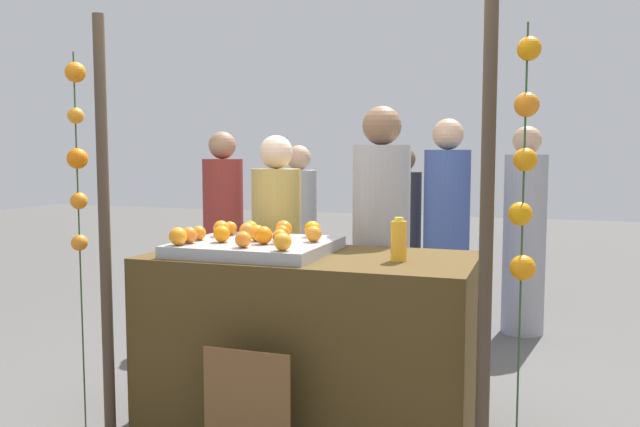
% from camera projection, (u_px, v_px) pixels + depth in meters
% --- Properties ---
extents(ground_plane, '(24.00, 24.00, 0.00)m').
position_uv_depth(ground_plane, '(311.00, 425.00, 3.43)').
color(ground_plane, '#565451').
extents(stall_counter, '(1.66, 0.84, 0.91)m').
position_uv_depth(stall_counter, '(311.00, 341.00, 3.39)').
color(stall_counter, '#4C3819').
rests_on(stall_counter, ground_plane).
extents(orange_tray, '(0.77, 0.71, 0.06)m').
position_uv_depth(orange_tray, '(256.00, 247.00, 3.43)').
color(orange_tray, '#9EA0A5').
rests_on(orange_tray, stall_counter).
extents(orange_0, '(0.08, 0.08, 0.08)m').
position_uv_depth(orange_0, '(280.00, 236.00, 3.32)').
color(orange_0, orange).
rests_on(orange_0, orange_tray).
extents(orange_1, '(0.08, 0.08, 0.08)m').
position_uv_depth(orange_1, '(247.00, 230.00, 3.54)').
color(orange_1, orange).
rests_on(orange_1, orange_tray).
extents(orange_2, '(0.08, 0.08, 0.08)m').
position_uv_depth(orange_2, '(199.00, 233.00, 3.46)').
color(orange_2, orange).
rests_on(orange_2, orange_tray).
extents(orange_3, '(0.09, 0.09, 0.09)m').
position_uv_depth(orange_3, '(284.00, 229.00, 3.59)').
color(orange_3, orange).
rests_on(orange_3, orange_tray).
extents(orange_4, '(0.09, 0.09, 0.09)m').
position_uv_depth(orange_4, '(221.00, 228.00, 3.61)').
color(orange_4, orange).
rests_on(orange_4, orange_tray).
extents(orange_5, '(0.08, 0.08, 0.08)m').
position_uv_depth(orange_5, '(313.00, 234.00, 3.39)').
color(orange_5, orange).
rests_on(orange_5, orange_tray).
extents(orange_6, '(0.09, 0.09, 0.09)m').
position_uv_depth(orange_6, '(222.00, 234.00, 3.37)').
color(orange_6, orange).
rests_on(orange_6, orange_tray).
extents(orange_7, '(0.09, 0.09, 0.09)m').
position_uv_depth(orange_7, '(178.00, 236.00, 3.26)').
color(orange_7, orange).
rests_on(orange_7, orange_tray).
extents(orange_8, '(0.09, 0.09, 0.09)m').
position_uv_depth(orange_8, '(283.00, 242.00, 3.07)').
color(orange_8, orange).
rests_on(orange_8, orange_tray).
extents(orange_9, '(0.08, 0.08, 0.08)m').
position_uv_depth(orange_9, '(282.00, 233.00, 3.45)').
color(orange_9, orange).
rests_on(orange_9, orange_tray).
extents(orange_10, '(0.08, 0.08, 0.08)m').
position_uv_depth(orange_10, '(251.00, 228.00, 3.69)').
color(orange_10, orange).
rests_on(orange_10, orange_tray).
extents(orange_11, '(0.08, 0.08, 0.08)m').
position_uv_depth(orange_11, '(243.00, 240.00, 3.18)').
color(orange_11, orange).
rests_on(orange_11, orange_tray).
extents(orange_12, '(0.09, 0.09, 0.09)m').
position_uv_depth(orange_12, '(257.00, 233.00, 3.42)').
color(orange_12, orange).
rests_on(orange_12, orange_tray).
extents(orange_13, '(0.08, 0.08, 0.08)m').
position_uv_depth(orange_13, '(189.00, 235.00, 3.34)').
color(orange_13, orange).
rests_on(orange_13, orange_tray).
extents(orange_14, '(0.08, 0.08, 0.08)m').
position_uv_depth(orange_14, '(230.00, 228.00, 3.68)').
color(orange_14, orange).
rests_on(orange_14, orange_tray).
extents(orange_15, '(0.09, 0.09, 0.09)m').
position_uv_depth(orange_15, '(263.00, 235.00, 3.30)').
color(orange_15, orange).
rests_on(orange_15, orange_tray).
extents(orange_16, '(0.09, 0.09, 0.09)m').
position_uv_depth(orange_16, '(312.00, 229.00, 3.59)').
color(orange_16, orange).
rests_on(orange_16, orange_tray).
extents(juice_bottle, '(0.08, 0.08, 0.21)m').
position_uv_depth(juice_bottle, '(399.00, 240.00, 3.15)').
color(juice_bottle, '#F7A827').
rests_on(juice_bottle, stall_counter).
extents(chalkboard_sign, '(0.42, 0.03, 0.58)m').
position_uv_depth(chalkboard_sign, '(248.00, 414.00, 2.89)').
color(chalkboard_sign, brown).
rests_on(chalkboard_sign, ground_plane).
extents(vendor_left, '(0.31, 0.31, 1.54)m').
position_uv_depth(vendor_left, '(277.00, 267.00, 4.10)').
color(vendor_left, tan).
rests_on(vendor_left, ground_plane).
extents(vendor_right, '(0.34, 0.34, 1.70)m').
position_uv_depth(vendor_right, '(381.00, 260.00, 3.90)').
color(vendor_right, '#99999E').
rests_on(vendor_right, ground_plane).
extents(crowd_person_0, '(0.30, 0.30, 1.49)m').
position_uv_depth(crowd_person_0, '(299.00, 243.00, 5.32)').
color(crowd_person_0, '#99999E').
rests_on(crowd_person_0, ground_plane).
extents(crowd_person_1, '(0.34, 0.34, 1.68)m').
position_uv_depth(crowd_person_1, '(446.00, 241.00, 4.80)').
color(crowd_person_1, '#384C8C').
rests_on(crowd_person_1, ground_plane).
extents(crowd_person_2, '(0.32, 0.32, 1.60)m').
position_uv_depth(crowd_person_2, '(224.00, 239.00, 5.22)').
color(crowd_person_2, maroon).
rests_on(crowd_person_2, ground_plane).
extents(crowd_person_3, '(0.30, 0.30, 1.49)m').
position_uv_depth(crowd_person_3, '(402.00, 248.00, 5.09)').
color(crowd_person_3, '#333338').
rests_on(crowd_person_3, ground_plane).
extents(crowd_person_4, '(0.33, 0.33, 1.64)m').
position_uv_depth(crowd_person_4, '(524.00, 238.00, 5.14)').
color(crowd_person_4, '#99999E').
rests_on(crowd_person_4, ground_plane).
extents(canopy_post_left, '(0.06, 0.06, 2.09)m').
position_uv_depth(canopy_post_left, '(105.00, 231.00, 3.20)').
color(canopy_post_left, '#473828').
rests_on(canopy_post_left, ground_plane).
extents(canopy_post_right, '(0.06, 0.06, 2.09)m').
position_uv_depth(canopy_post_right, '(486.00, 248.00, 2.61)').
color(canopy_post_right, '#473828').
rests_on(canopy_post_right, ground_plane).
extents(garland_strand_left, '(0.10, 0.11, 1.92)m').
position_uv_depth(garland_strand_left, '(77.00, 152.00, 3.24)').
color(garland_strand_left, '#2D4C23').
rests_on(garland_strand_left, ground_plane).
extents(garland_strand_right, '(0.11, 0.11, 1.92)m').
position_uv_depth(garland_strand_right, '(525.00, 168.00, 2.53)').
color(garland_strand_right, '#2D4C23').
rests_on(garland_strand_right, ground_plane).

